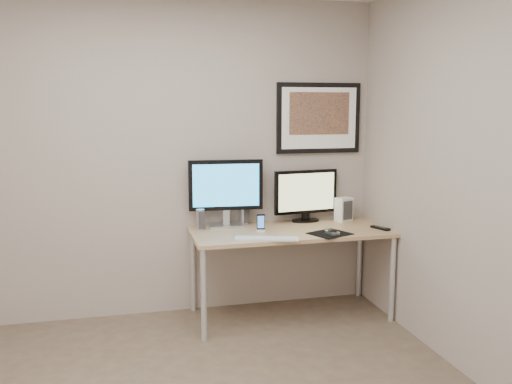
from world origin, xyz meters
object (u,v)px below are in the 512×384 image
monitor_tv (306,194)px  phone_dock (261,223)px  fan_unit (344,209)px  desk (290,238)px  monitor_large (226,190)px  keyboard (266,239)px  speaker_right (244,214)px  speaker_left (200,220)px  framed_art (319,118)px

monitor_tv → phone_dock: (-0.47, -0.27, -0.17)m
monitor_tv → fan_unit: monitor_tv is taller
fan_unit → desk: bearing=180.0°
monitor_large → monitor_tv: monitor_large is taller
desk → monitor_tv: monitor_tv is taller
keyboard → monitor_tv: bearing=64.8°
phone_dock → keyboard: (-0.03, -0.27, -0.06)m
speaker_right → fan_unit: 0.87m
desk → speaker_left: 0.74m
speaker_left → fan_unit: (1.26, 0.05, 0.02)m
speaker_right → desk: bearing=-63.6°
framed_art → monitor_tv: (-0.13, -0.06, -0.65)m
framed_art → keyboard: (-0.63, -0.61, -0.88)m
monitor_tv → speaker_left: 0.95m
keyboard → fan_unit: 0.97m
keyboard → speaker_right: bearing=111.0°
desk → speaker_left: bearing=166.7°
framed_art → speaker_left: size_ratio=4.41×
keyboard → speaker_left: bearing=151.5°
framed_art → speaker_right: (-0.67, -0.03, -0.80)m
framed_art → speaker_left: framed_art is taller
phone_dock → monitor_large: bearing=141.7°
monitor_tv → speaker_left: bearing=-180.0°
desk → monitor_tv: (0.22, 0.27, 0.31)m
speaker_right → phone_dock: 0.31m
speaker_right → phone_dock: speaker_right is taller
speaker_left → speaker_right: (0.39, 0.14, 0.00)m
speaker_left → framed_art: bearing=-2.8°
desk → speaker_right: 0.47m
keyboard → desk: bearing=62.0°
monitor_large → fan_unit: size_ratio=2.97×
framed_art → monitor_large: bearing=-173.7°
speaker_left → keyboard: size_ratio=0.35×
framed_art → fan_unit: framed_art is taller
speaker_right → keyboard: (0.04, -0.58, -0.08)m
monitor_tv → fan_unit: 0.36m
framed_art → fan_unit: 0.82m
speaker_left → keyboard: (0.43, -0.44, -0.08)m
monitor_tv → keyboard: 0.78m
speaker_left → monitor_tv: bearing=-5.2°
phone_dock → monitor_tv: bearing=37.5°
framed_art → phone_dock: size_ratio=5.28×
monitor_tv → speaker_right: (-0.54, 0.03, -0.15)m
framed_art → fan_unit: (0.20, -0.11, -0.79)m
speaker_left → desk: bearing=-24.9°
speaker_right → fan_unit: bearing=-25.4°
monitor_tv → desk: bearing=-135.7°
monitor_large → monitor_tv: bearing=6.8°
framed_art → keyboard: bearing=-135.9°
speaker_left → phone_dock: bearing=-31.6°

